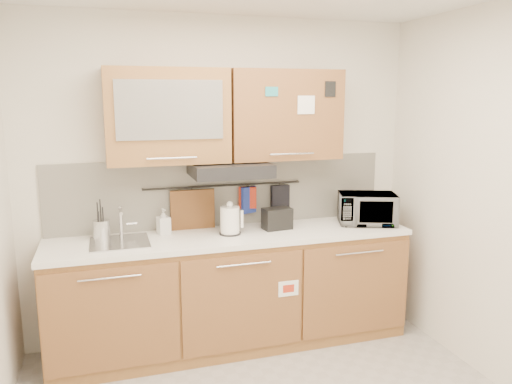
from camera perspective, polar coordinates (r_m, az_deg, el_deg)
wall_back at (r=4.11m, az=-3.82°, el=1.41°), size 3.20×0.00×3.20m
base_cabinet at (r=4.07m, az=-2.64°, el=-11.80°), size 2.80×0.64×0.88m
countertop at (r=3.91m, az=-2.69°, el=-5.10°), size 2.82×0.62×0.04m
backsplash at (r=4.12m, az=-3.77°, el=0.01°), size 2.80×0.02×0.56m
upper_cabinets at (r=3.89m, az=-3.38°, el=8.74°), size 1.82×0.37×0.70m
range_hood at (r=3.85m, az=-2.98°, el=2.59°), size 0.60×0.46×0.10m
sink at (r=3.80m, az=-15.30°, el=-5.54°), size 0.42×0.40×0.26m
utensil_rail at (r=4.07m, az=-3.65°, el=0.74°), size 1.30×0.02×0.02m
utensil_crock at (r=3.88m, az=-17.24°, el=-4.16°), size 0.16×0.16×0.31m
kettle at (r=3.87m, az=-2.98°, el=-3.34°), size 0.19×0.17×0.26m
toaster at (r=4.03m, az=2.43°, el=-3.02°), size 0.24×0.16×0.17m
microwave at (r=4.28m, az=12.57°, el=-1.88°), size 0.54×0.46×0.26m
soap_bottle at (r=3.94m, az=-10.52°, el=-3.32°), size 0.11×0.11×0.20m
cutting_board at (r=4.05m, az=-7.23°, el=-2.82°), size 0.35×0.03×0.44m
oven_mitt at (r=4.13m, az=-0.84°, el=-0.91°), size 0.13×0.08×0.22m
dark_pouch at (r=4.22m, az=2.77°, el=-0.87°), size 0.16×0.05×0.25m
pot_holder at (r=4.13m, az=-0.97°, el=-0.65°), size 0.15×0.06×0.18m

